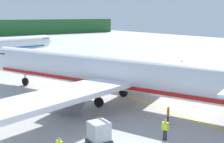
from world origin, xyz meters
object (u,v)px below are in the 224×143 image
Objects in this scene: airliner_foreground at (105,73)px; cargo_container_near at (99,132)px; crew_loader_right at (165,128)px; crew_loader_left at (20,107)px; crew_marshaller at (168,114)px.

cargo_container_near is (-7.37, -9.87, -2.49)m from airliner_foreground.
airliner_foreground is at bearing 77.75° from crew_loader_right.
airliner_foreground is 10.63m from crew_loader_left.
cargo_container_near is 1.07× the size of crew_loader_right.
crew_loader_left is 14.84m from crew_loader_right.
airliner_foreground is at bearing -0.97° from crew_loader_left.
crew_marshaller is 0.94× the size of crew_loader_right.
cargo_container_near reaches higher than crew_loader_left.
crew_loader_left is (-2.97, 10.04, 0.05)m from cargo_container_near.
crew_loader_right is at bearing -59.14° from crew_loader_left.
airliner_foreground reaches higher than crew_loader_right.
cargo_container_near is 10.47m from crew_loader_left.
cargo_container_near is at bearing 178.28° from crew_marshaller.
crew_loader_left is at bearing 106.47° from cargo_container_near.
crew_loader_right reaches higher than crew_loader_left.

